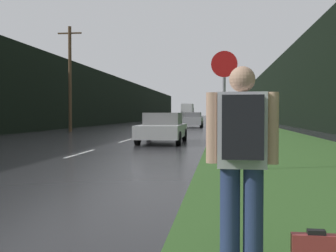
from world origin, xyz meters
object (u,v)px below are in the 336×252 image
object	(u,v)px
car_passing_far	(193,120)
car_oncoming	(163,119)
stop_sign	(224,99)
delivery_truck	(188,112)
hitchhiker_with_backpack	(242,155)
car_passing_near	(163,128)

from	to	relation	value
car_passing_far	car_oncoming	distance (m)	9.52
stop_sign	delivery_truck	bearing A→B (deg)	94.97
hitchhiker_with_backpack	delivery_truck	xyz separation A→B (m)	(-6.95, 85.35, 0.79)
hitchhiker_with_backpack	car_passing_far	bearing A→B (deg)	95.82
stop_sign	car_passing_near	distance (m)	9.71
stop_sign	car_passing_far	size ratio (longest dim) A/B	0.61
car_passing_far	car_oncoming	bearing A→B (deg)	-64.27
stop_sign	car_passing_far	bearing A→B (deg)	94.94
hitchhiker_with_backpack	car_passing_far	xyz separation A→B (m)	(-2.82, 37.97, -0.26)
car_passing_near	delivery_truck	size ratio (longest dim) A/B	0.57
hitchhiker_with_backpack	stop_sign	bearing A→B (deg)	92.36
delivery_truck	car_passing_far	bearing A→B (deg)	-85.01
car_oncoming	delivery_truck	distance (m)	38.82
car_passing_near	car_passing_far	size ratio (longest dim) A/B	1.03
hitchhiker_with_backpack	delivery_truck	world-z (taller)	delivery_truck
hitchhiker_with_backpack	car_oncoming	bearing A→B (deg)	100.07
car_passing_far	delivery_truck	xyz separation A→B (m)	(-4.14, 47.38, 1.05)
delivery_truck	hitchhiker_with_backpack	bearing A→B (deg)	-85.34
car_passing_near	car_oncoming	distance (m)	31.10
car_passing_far	car_oncoming	world-z (taller)	car_passing_far
hitchhiker_with_backpack	car_passing_near	bearing A→B (deg)	101.73
car_oncoming	delivery_truck	bearing A→B (deg)	90.00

